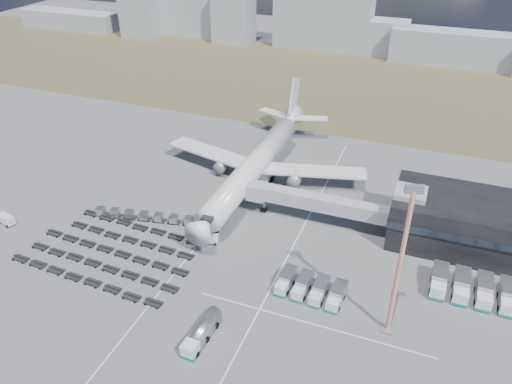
% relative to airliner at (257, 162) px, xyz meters
% --- Properties ---
extents(ground, '(420.00, 420.00, 0.00)m').
position_rel_airliner_xyz_m(ground, '(0.00, -32.38, -5.29)').
color(ground, '#565659').
rests_on(ground, ground).
extents(grass_strip, '(420.00, 90.00, 0.01)m').
position_rel_airliner_xyz_m(grass_strip, '(0.00, 77.62, -5.29)').
color(grass_strip, '#4E4C2E').
rests_on(grass_strip, ground).
extents(lane_markings, '(47.12, 110.00, 0.01)m').
position_rel_airliner_xyz_m(lane_markings, '(9.77, -29.38, -5.29)').
color(lane_markings, silver).
rests_on(lane_markings, ground).
extents(terminal, '(30.40, 16.40, 11.00)m').
position_rel_airliner_xyz_m(terminal, '(47.77, -8.41, -0.04)').
color(terminal, black).
rests_on(terminal, ground).
extents(jet_bridge, '(30.30, 3.80, 7.05)m').
position_rel_airliner_xyz_m(jet_bridge, '(15.90, -11.95, -0.24)').
color(jet_bridge, '#939399').
rests_on(jet_bridge, ground).
extents(airliner, '(51.59, 64.53, 17.62)m').
position_rel_airliner_xyz_m(airliner, '(0.00, 0.00, 0.00)').
color(airliner, silver).
rests_on(airliner, ground).
extents(skyline, '(313.42, 23.41, 25.74)m').
position_rel_airliner_xyz_m(skyline, '(-21.28, 117.85, 4.62)').
color(skyline, '#979BA5').
rests_on(skyline, ground).
extents(fuel_tanker, '(2.81, 9.50, 3.04)m').
position_rel_airliner_xyz_m(fuel_tanker, '(9.80, -49.81, -3.77)').
color(fuel_tanker, silver).
rests_on(fuel_tanker, ground).
extents(pushback_tug, '(4.01, 3.16, 1.56)m').
position_rel_airliner_xyz_m(pushback_tug, '(-0.06, -26.54, -4.51)').
color(pushback_tug, silver).
rests_on(pushback_tug, ground).
extents(utility_van, '(4.15, 2.51, 2.10)m').
position_rel_airliner_xyz_m(utility_van, '(-43.07, -36.16, -4.24)').
color(utility_van, silver).
rests_on(utility_van, ground).
extents(catering_truck, '(3.02, 6.55, 2.93)m').
position_rel_airliner_xyz_m(catering_truck, '(1.72, 1.89, -3.79)').
color(catering_truck, silver).
rests_on(catering_truck, ground).
extents(service_trucks_near, '(11.91, 7.06, 2.56)m').
position_rel_airliner_xyz_m(service_trucks_near, '(23.02, -33.68, -3.90)').
color(service_trucks_near, silver).
rests_on(service_trucks_near, ground).
extents(service_trucks_far, '(13.85, 7.66, 3.07)m').
position_rel_airliner_xyz_m(service_trucks_far, '(49.30, -23.86, -3.62)').
color(service_trucks_far, silver).
rests_on(service_trucks_far, ground).
extents(uld_row, '(25.86, 6.35, 1.76)m').
position_rel_airliner_xyz_m(uld_row, '(-14.98, -24.05, -4.24)').
color(uld_row, black).
rests_on(uld_row, ground).
extents(baggage_dollies, '(34.79, 20.98, 0.77)m').
position_rel_airliner_xyz_m(baggage_dollies, '(-16.12, -36.65, -4.90)').
color(baggage_dollies, black).
rests_on(baggage_dollies, ground).
extents(floodlight_mast, '(2.59, 2.10, 27.17)m').
position_rel_airliner_xyz_m(floodlight_mast, '(36.90, -37.24, 8.33)').
color(floodlight_mast, '#BB3B1D').
rests_on(floodlight_mast, ground).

